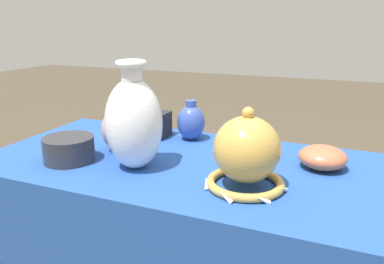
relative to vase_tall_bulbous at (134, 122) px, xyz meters
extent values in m
cylinder|color=brown|center=(-0.44, 0.34, -0.52)|extent=(0.04, 0.04, 0.69)
cube|color=brown|center=(0.10, 0.10, -0.15)|extent=(1.17, 0.58, 0.03)
cube|color=#234C9E|center=(0.10, 0.10, -0.14)|extent=(1.19, 0.60, 0.01)
cube|color=#234C9E|center=(0.10, -0.20, -0.28)|extent=(1.19, 0.01, 0.28)
ellipsoid|color=white|center=(0.00, 0.00, -0.01)|extent=(0.16, 0.16, 0.26)
cylinder|color=white|center=(0.00, 0.00, 0.14)|extent=(0.06, 0.06, 0.05)
torus|color=white|center=(0.00, 0.00, 0.16)|extent=(0.08, 0.08, 0.02)
torus|color=gold|center=(0.32, -0.01, -0.12)|extent=(0.20, 0.20, 0.02)
ellipsoid|color=gold|center=(0.32, -0.01, -0.03)|extent=(0.17, 0.17, 0.16)
sphere|color=gold|center=(0.32, -0.01, 0.06)|extent=(0.03, 0.03, 0.03)
cone|color=white|center=(0.42, -0.01, -0.12)|extent=(0.01, 0.04, 0.03)
cone|color=white|center=(0.38, 0.07, -0.12)|extent=(0.04, 0.03, 0.03)
cone|color=white|center=(0.30, 0.09, -0.12)|extent=(0.04, 0.02, 0.03)
cone|color=white|center=(0.23, 0.03, -0.12)|extent=(0.03, 0.04, 0.03)
cone|color=white|center=(0.23, -0.05, -0.12)|extent=(0.03, 0.04, 0.03)
cone|color=white|center=(0.30, -0.11, -0.12)|extent=(0.04, 0.02, 0.03)
cone|color=white|center=(0.38, -0.09, -0.12)|extent=(0.04, 0.03, 0.03)
cube|color=#232328|center=(-0.11, 0.29, -0.09)|extent=(0.15, 0.10, 0.09)
cube|color=#B23384|center=(-0.12, 0.23, -0.09)|extent=(0.13, 0.01, 0.07)
ellipsoid|color=#BC6642|center=(0.49, 0.20, -0.10)|extent=(0.13, 0.13, 0.07)
cylinder|color=#2D2D33|center=(-0.21, -0.03, -0.10)|extent=(0.15, 0.15, 0.07)
ellipsoid|color=#D19399|center=(-0.12, 0.11, -0.06)|extent=(0.12, 0.12, 0.14)
cylinder|color=#D19399|center=(-0.12, 0.11, 0.02)|extent=(0.05, 0.05, 0.02)
cylinder|color=#A8CCB7|center=(0.27, 0.23, -0.10)|extent=(0.12, 0.12, 0.07)
ellipsoid|color=#3851A8|center=(0.04, 0.30, -0.07)|extent=(0.10, 0.10, 0.12)
cylinder|color=#3851A8|center=(0.04, 0.30, 0.00)|extent=(0.04, 0.04, 0.02)
camera|label=1|loc=(0.53, -0.86, 0.27)|focal=35.00mm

